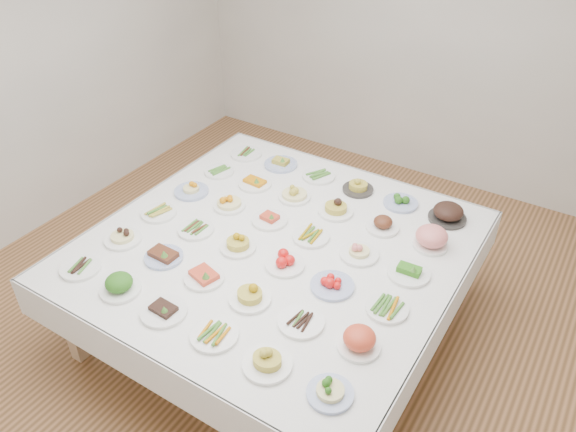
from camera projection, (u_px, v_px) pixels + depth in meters
The scene contains 38 objects.
room_envelope at pixel (287, 80), 3.15m from camera, with size 5.02×5.02×2.81m.
display_table at pixel (276, 251), 3.72m from camera, with size 2.33×2.33×0.75m.
dish_0 at pixel (80, 267), 3.46m from camera, with size 0.25×0.25×0.06m.
dish_1 at pixel (119, 283), 3.27m from camera, with size 0.24×0.24×0.14m.
dish_2 at pixel (163, 308), 3.14m from camera, with size 0.26×0.26×0.10m.
dish_3 at pixel (214, 334), 3.00m from camera, with size 0.26×0.26×0.06m.
dish_4 at pixel (267, 357), 2.82m from camera, with size 0.25×0.25×0.14m.
dish_5 at pixel (330, 389), 2.68m from camera, with size 0.23×0.23×0.11m.
dish_6 at pixel (122, 234), 3.67m from camera, with size 0.24×0.24×0.13m.
dish_7 at pixel (163, 253), 3.52m from camera, with size 0.24×0.24×0.11m.
dish_8 at pixel (204, 273), 3.36m from camera, with size 0.24×0.24×0.12m.
dish_9 at pixel (250, 293), 3.21m from camera, with size 0.24×0.24×0.13m.
dish_10 at pixel (301, 321), 3.08m from camera, with size 0.26×0.26×0.05m.
dish_11 at pixel (359, 339), 2.92m from camera, with size 0.23×0.23×0.13m.
dish_12 at pixel (159, 212), 3.94m from camera, with size 0.24×0.24×0.06m.
dish_13 at pixel (196, 229), 3.78m from camera, with size 0.24×0.24×0.05m.
dish_14 at pixel (238, 241), 3.60m from camera, with size 0.23×0.23×0.13m.
dish_15 at pixel (285, 260), 3.46m from camera, with size 0.25×0.25×0.12m.
dish_16 at pixel (332, 282), 3.31m from camera, with size 0.26×0.26×0.10m.
dish_17 at pixel (387, 307), 3.16m from camera, with size 0.24×0.24×0.06m.
dish_18 at pixel (191, 187), 4.15m from camera, with size 0.25×0.25×0.12m.
dish_19 at pixel (229, 200), 4.00m from camera, with size 0.23×0.23×0.12m.
dish_20 at pixel (270, 217), 3.86m from camera, with size 0.25×0.25×0.09m.
dish_21 at pixel (311, 235), 3.71m from camera, with size 0.24×0.24×0.06m.
dish_22 at pixel (359, 249), 3.54m from camera, with size 0.25×0.25×0.13m.
dish_23 at pixel (409, 270), 3.40m from camera, with size 0.26×0.26×0.10m.
dish_24 at pixel (219, 170), 4.41m from camera, with size 0.23×0.23×0.05m.
dish_25 at pixel (255, 180), 4.25m from camera, with size 0.25×0.25×0.10m.
dish_26 at pixel (294, 191), 4.08m from camera, with size 0.26×0.26×0.14m.
dish_27 at pixel (336, 206), 3.93m from camera, with size 0.24×0.24×0.14m.
dish_28 at pixel (383, 223), 3.78m from camera, with size 0.22×0.22×0.11m.
dish_29 at pixel (432, 238), 3.62m from camera, with size 0.26×0.26×0.15m.
dish_30 at pixel (246, 153), 4.64m from camera, with size 0.25×0.25×0.05m.
dish_31 at pixel (281, 161), 4.49m from camera, with size 0.26×0.26×0.10m.
dish_32 at pixel (319, 174), 4.35m from camera, with size 0.29×0.26×0.06m.
dish_33 at pixel (358, 185), 4.18m from camera, with size 0.23×0.23×0.12m.
dish_34 at pixel (401, 199), 4.03m from camera, with size 0.25×0.25×0.11m.
dish_35 at pixel (449, 210), 3.86m from camera, with size 0.29×0.29×0.16m.
Camera 1 is at (1.62, -2.54, 3.02)m, focal length 35.00 mm.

